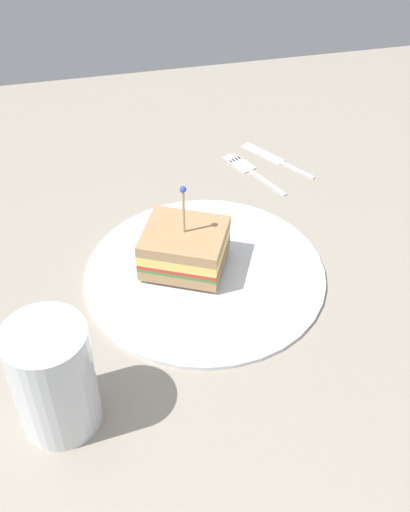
{
  "coord_description": "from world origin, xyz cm",
  "views": [
    {
      "loc": [
        51.45,
        -11.38,
        50.14
      ],
      "look_at": [
        0.0,
        0.0,
        2.91
      ],
      "focal_mm": 44.97,
      "sensor_mm": 36.0,
      "label": 1
    }
  ],
  "objects_px": {
    "fork": "(249,169)",
    "knife": "(274,158)",
    "drink_glass": "(54,382)",
    "plate": "(205,272)",
    "sandwich_half_center": "(185,248)"
  },
  "relations": [
    {
      "from": "fork",
      "to": "knife",
      "type": "height_order",
      "value": "same"
    },
    {
      "from": "plate",
      "to": "drink_glass",
      "type": "height_order",
      "value": "drink_glass"
    },
    {
      "from": "plate",
      "to": "knife",
      "type": "relative_size",
      "value": 2.49
    },
    {
      "from": "knife",
      "to": "plate",
      "type": "bearing_deg",
      "value": -34.75
    },
    {
      "from": "drink_glass",
      "to": "knife",
      "type": "distance_m",
      "value": 0.49
    },
    {
      "from": "plate",
      "to": "knife",
      "type": "bearing_deg",
      "value": 145.25
    },
    {
      "from": "knife",
      "to": "sandwich_half_center",
      "type": "bearing_deg",
      "value": -40.29
    },
    {
      "from": "plate",
      "to": "drink_glass",
      "type": "bearing_deg",
      "value": -47.02
    },
    {
      "from": "knife",
      "to": "drink_glass",
      "type": "bearing_deg",
      "value": -40.54
    },
    {
      "from": "plate",
      "to": "sandwich_half_center",
      "type": "xyz_separation_m",
      "value": [
        -0.01,
        -0.02,
        0.03
      ]
    },
    {
      "from": "drink_glass",
      "to": "fork",
      "type": "xyz_separation_m",
      "value": [
        -0.35,
        0.27,
        -0.05
      ]
    },
    {
      "from": "sandwich_half_center",
      "to": "drink_glass",
      "type": "distance_m",
      "value": 0.23
    },
    {
      "from": "plate",
      "to": "fork",
      "type": "distance_m",
      "value": 0.22
    },
    {
      "from": "drink_glass",
      "to": "sandwich_half_center",
      "type": "bearing_deg",
      "value": 139.18
    },
    {
      "from": "drink_glass",
      "to": "knife",
      "type": "bearing_deg",
      "value": 139.46
    }
  ]
}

